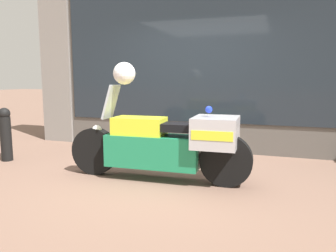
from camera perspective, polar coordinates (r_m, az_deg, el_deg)
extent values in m
plane|color=#7A5B4C|center=(4.61, -1.68, -8.84)|extent=(60.00, 60.00, 0.00)
cube|color=#56514C|center=(6.33, 4.74, 12.35)|extent=(6.68, 0.40, 3.61)
cube|color=gray|center=(7.65, -17.92, 11.28)|extent=(0.71, 0.55, 3.61)
cube|color=#1E262D|center=(6.05, 7.24, 12.98)|extent=(5.74, 0.02, 2.61)
cube|color=slate|center=(6.35, 7.04, -1.57)|extent=(5.52, 0.30, 0.55)
cube|color=silver|center=(6.40, 7.43, 6.31)|extent=(5.52, 0.02, 1.22)
cube|color=beige|center=(6.27, 7.28, 11.80)|extent=(5.52, 0.30, 0.02)
cube|color=navy|center=(7.01, -10.13, 11.69)|extent=(0.18, 0.04, 0.06)
cube|color=#B7B2A8|center=(6.57, -1.91, 12.05)|extent=(0.18, 0.04, 0.06)
cube|color=#C68E19|center=(6.28, 7.29, 12.16)|extent=(0.18, 0.04, 0.06)
cube|color=maroon|center=(6.15, 17.11, 11.95)|extent=(0.18, 0.04, 0.06)
cube|color=black|center=(6.20, 27.03, 11.39)|extent=(0.18, 0.04, 0.06)
cube|color=#2D8E42|center=(6.90, -9.13, 2.60)|extent=(0.19, 0.02, 0.27)
cube|color=orange|center=(6.40, 1.25, 2.27)|extent=(0.19, 0.02, 0.27)
cube|color=yellow|center=(6.13, 12.95, 1.80)|extent=(0.19, 0.02, 0.27)
cube|color=red|center=(6.14, 25.13, 1.23)|extent=(0.19, 0.02, 0.27)
cylinder|color=black|center=(4.78, -12.63, -4.28)|extent=(0.67, 0.16, 0.67)
cylinder|color=black|center=(4.20, 10.06, -5.93)|extent=(0.67, 0.16, 0.67)
cube|color=#1E8456|center=(4.40, -2.61, -4.31)|extent=(1.27, 0.46, 0.43)
cube|color=yellow|center=(4.41, -5.01, -0.17)|extent=(0.70, 0.40, 0.26)
cube|color=black|center=(4.26, 0.99, -0.17)|extent=(0.74, 0.34, 0.10)
cube|color=#B7B7BC|center=(4.15, 8.30, -1.04)|extent=(0.57, 0.62, 0.38)
cube|color=yellow|center=(4.15, 8.30, -1.04)|extent=(0.51, 0.63, 0.11)
cube|color=#B2BCC6|center=(4.55, -9.89, 4.18)|extent=(0.18, 0.30, 0.47)
sphere|color=white|center=(4.70, -12.26, -0.67)|extent=(0.14, 0.14, 0.14)
sphere|color=blue|center=(4.13, 7.13, 2.86)|extent=(0.09, 0.09, 0.09)
sphere|color=white|center=(4.45, -7.62, 9.07)|extent=(0.30, 0.30, 0.30)
cylinder|color=black|center=(6.04, -26.37, -2.01)|extent=(0.18, 0.18, 0.74)
sphere|color=black|center=(5.98, -26.63, 1.97)|extent=(0.19, 0.19, 0.19)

